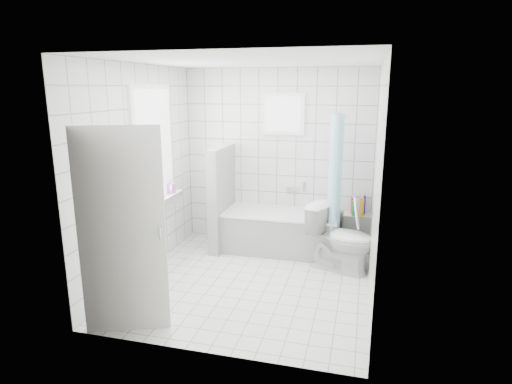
# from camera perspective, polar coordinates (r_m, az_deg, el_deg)

# --- Properties ---
(ground) EXTENTS (3.00, 3.00, 0.00)m
(ground) POSITION_cam_1_polar(r_m,az_deg,el_deg) (5.37, -0.69, -11.85)
(ground) COLOR white
(ground) RESTS_ON ground
(ceiling) EXTENTS (3.00, 3.00, 0.00)m
(ceiling) POSITION_cam_1_polar(r_m,az_deg,el_deg) (4.85, -0.78, 17.08)
(ceiling) COLOR white
(ceiling) RESTS_ON ground
(wall_back) EXTENTS (2.80, 0.02, 2.60)m
(wall_back) POSITION_cam_1_polar(r_m,az_deg,el_deg) (6.38, 2.82, 4.55)
(wall_back) COLOR white
(wall_back) RESTS_ON ground
(wall_front) EXTENTS (2.80, 0.02, 2.60)m
(wall_front) POSITION_cam_1_polar(r_m,az_deg,el_deg) (3.56, -7.09, -2.97)
(wall_front) COLOR white
(wall_front) RESTS_ON ground
(wall_left) EXTENTS (0.02, 3.00, 2.60)m
(wall_left) POSITION_cam_1_polar(r_m,az_deg,el_deg) (5.47, -15.03, 2.56)
(wall_left) COLOR white
(wall_left) RESTS_ON ground
(wall_right) EXTENTS (0.02, 3.00, 2.60)m
(wall_right) POSITION_cam_1_polar(r_m,az_deg,el_deg) (4.78, 15.69, 0.93)
(wall_right) COLOR white
(wall_right) RESTS_ON ground
(window_left) EXTENTS (0.01, 0.90, 1.40)m
(window_left) POSITION_cam_1_polar(r_m,az_deg,el_deg) (5.67, -13.34, 6.10)
(window_left) COLOR white
(window_left) RESTS_ON wall_left
(window_back) EXTENTS (0.50, 0.01, 0.50)m
(window_back) POSITION_cam_1_polar(r_m,az_deg,el_deg) (6.24, 3.71, 10.34)
(window_back) COLOR white
(window_back) RESTS_ON wall_back
(window_sill) EXTENTS (0.18, 1.02, 0.08)m
(window_sill) POSITION_cam_1_polar(r_m,az_deg,el_deg) (5.79, -12.54, -1.18)
(window_sill) COLOR white
(window_sill) RESTS_ON wall_left
(door) EXTENTS (0.75, 0.35, 2.00)m
(door) POSITION_cam_1_polar(r_m,az_deg,el_deg) (4.19, -17.41, -5.25)
(door) COLOR silver
(door) RESTS_ON ground
(bathtub) EXTENTS (1.63, 0.77, 0.58)m
(bathtub) POSITION_cam_1_polar(r_m,az_deg,el_deg) (6.24, 3.35, -5.24)
(bathtub) COLOR white
(bathtub) RESTS_ON ground
(partition_wall) EXTENTS (0.15, 0.85, 1.50)m
(partition_wall) POSITION_cam_1_polar(r_m,az_deg,el_deg) (6.28, -4.58, -0.75)
(partition_wall) COLOR white
(partition_wall) RESTS_ON ground
(tiled_ledge) EXTENTS (0.40, 0.24, 0.55)m
(tiled_ledge) POSITION_cam_1_polar(r_m,az_deg,el_deg) (6.38, 13.32, -5.30)
(tiled_ledge) COLOR white
(tiled_ledge) RESTS_ON ground
(toilet) EXTENTS (0.95, 0.71, 0.86)m
(toilet) POSITION_cam_1_polar(r_m,az_deg,el_deg) (5.65, 11.26, -6.06)
(toilet) COLOR white
(toilet) RESTS_ON ground
(curtain_rod) EXTENTS (0.02, 0.80, 0.02)m
(curtain_rod) POSITION_cam_1_polar(r_m,az_deg,el_deg) (5.79, 11.01, 10.35)
(curtain_rod) COLOR silver
(curtain_rod) RESTS_ON wall_back
(shower_curtain) EXTENTS (0.14, 0.48, 1.78)m
(shower_curtain) POSITION_cam_1_polar(r_m,az_deg,el_deg) (5.78, 10.52, 1.35)
(shower_curtain) COLOR #4AC1D9
(shower_curtain) RESTS_ON curtain_rod
(tub_faucet) EXTENTS (0.18, 0.06, 0.06)m
(tub_faucet) POSITION_cam_1_polar(r_m,az_deg,el_deg) (6.38, 4.88, 0.40)
(tub_faucet) COLOR silver
(tub_faucet) RESTS_ON wall_back
(sill_bottles) EXTENTS (0.16, 0.77, 0.32)m
(sill_bottles) POSITION_cam_1_polar(r_m,az_deg,el_deg) (5.58, -13.42, 0.09)
(sill_bottles) COLOR #C261B7
(sill_bottles) RESTS_ON window_sill
(ledge_bottles) EXTENTS (0.21, 0.19, 0.28)m
(ledge_bottles) POSITION_cam_1_polar(r_m,az_deg,el_deg) (6.24, 13.48, -1.88)
(ledge_bottles) COLOR #2718C7
(ledge_bottles) RESTS_ON tiled_ledge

